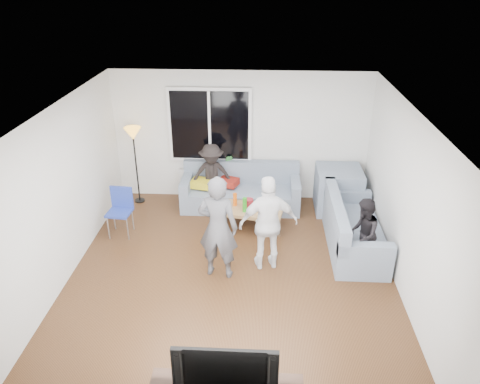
# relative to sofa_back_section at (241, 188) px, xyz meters

# --- Properties ---
(floor) EXTENTS (5.00, 5.50, 0.04)m
(floor) POSITION_rel_sofa_back_section_xyz_m (-0.02, -2.27, -0.45)
(floor) COLOR #56351C
(floor) RESTS_ON ground
(ceiling) EXTENTS (5.00, 5.50, 0.04)m
(ceiling) POSITION_rel_sofa_back_section_xyz_m (-0.02, -2.27, 2.20)
(ceiling) COLOR white
(ceiling) RESTS_ON ground
(wall_back) EXTENTS (5.00, 0.04, 2.60)m
(wall_back) POSITION_rel_sofa_back_section_xyz_m (-0.02, 0.50, 0.88)
(wall_back) COLOR silver
(wall_back) RESTS_ON ground
(wall_front) EXTENTS (5.00, 0.04, 2.60)m
(wall_front) POSITION_rel_sofa_back_section_xyz_m (-0.02, -5.04, 0.88)
(wall_front) COLOR silver
(wall_front) RESTS_ON ground
(wall_left) EXTENTS (0.04, 5.50, 2.60)m
(wall_left) POSITION_rel_sofa_back_section_xyz_m (-2.54, -2.27, 0.88)
(wall_left) COLOR silver
(wall_left) RESTS_ON ground
(wall_right) EXTENTS (0.04, 5.50, 2.60)m
(wall_right) POSITION_rel_sofa_back_section_xyz_m (2.50, -2.27, 0.88)
(wall_right) COLOR silver
(wall_right) RESTS_ON ground
(window_frame) EXTENTS (1.62, 0.06, 1.47)m
(window_frame) POSITION_rel_sofa_back_section_xyz_m (-0.62, 0.42, 1.12)
(window_frame) COLOR white
(window_frame) RESTS_ON wall_back
(window_glass) EXTENTS (1.50, 0.02, 1.35)m
(window_glass) POSITION_rel_sofa_back_section_xyz_m (-0.62, 0.38, 1.12)
(window_glass) COLOR black
(window_glass) RESTS_ON window_frame
(window_mullion) EXTENTS (0.05, 0.03, 1.35)m
(window_mullion) POSITION_rel_sofa_back_section_xyz_m (-0.62, 0.37, 1.12)
(window_mullion) COLOR white
(window_mullion) RESTS_ON window_frame
(radiator) EXTENTS (1.30, 0.12, 0.62)m
(radiator) POSITION_rel_sofa_back_section_xyz_m (-0.62, 0.38, -0.11)
(radiator) COLOR silver
(radiator) RESTS_ON floor
(potted_plant) EXTENTS (0.20, 0.17, 0.34)m
(potted_plant) POSITION_rel_sofa_back_section_xyz_m (-0.27, 0.35, 0.37)
(potted_plant) COLOR #2D7230
(potted_plant) RESTS_ON radiator
(vase) EXTENTS (0.19, 0.19, 0.15)m
(vase) POSITION_rel_sofa_back_section_xyz_m (-0.74, 0.35, 0.27)
(vase) COLOR silver
(vase) RESTS_ON radiator
(sofa_back_section) EXTENTS (2.30, 0.85, 0.85)m
(sofa_back_section) POSITION_rel_sofa_back_section_xyz_m (0.00, 0.00, 0.00)
(sofa_back_section) COLOR slate
(sofa_back_section) RESTS_ON floor
(sofa_right_section) EXTENTS (2.00, 0.85, 0.85)m
(sofa_right_section) POSITION_rel_sofa_back_section_xyz_m (2.00, -1.34, 0.00)
(sofa_right_section) COLOR slate
(sofa_right_section) RESTS_ON floor
(sofa_corner) EXTENTS (0.85, 0.85, 0.85)m
(sofa_corner) POSITION_rel_sofa_back_section_xyz_m (1.89, 0.00, 0.00)
(sofa_corner) COLOR slate
(sofa_corner) RESTS_ON floor
(cushion_yellow) EXTENTS (0.44, 0.39, 0.14)m
(cushion_yellow) POSITION_rel_sofa_back_section_xyz_m (-0.76, -0.02, 0.09)
(cushion_yellow) COLOR gold
(cushion_yellow) RESTS_ON sofa_back_section
(cushion_red) EXTENTS (0.44, 0.41, 0.13)m
(cushion_red) POSITION_rel_sofa_back_section_xyz_m (-0.24, 0.06, 0.09)
(cushion_red) COLOR maroon
(cushion_red) RESTS_ON sofa_back_section
(coffee_table) EXTENTS (1.19, 0.79, 0.40)m
(coffee_table) POSITION_rel_sofa_back_section_xyz_m (0.25, -0.83, -0.22)
(coffee_table) COLOR #A27F4E
(coffee_table) RESTS_ON floor
(pitcher) EXTENTS (0.17, 0.17, 0.17)m
(pitcher) POSITION_rel_sofa_back_section_xyz_m (0.19, -0.78, 0.06)
(pitcher) COLOR maroon
(pitcher) RESTS_ON coffee_table
(side_chair) EXTENTS (0.44, 0.44, 0.86)m
(side_chair) POSITION_rel_sofa_back_section_xyz_m (-2.07, -1.16, 0.01)
(side_chair) COLOR #23389B
(side_chair) RESTS_ON floor
(floor_lamp) EXTENTS (0.32, 0.32, 1.56)m
(floor_lamp) POSITION_rel_sofa_back_section_xyz_m (-2.07, 0.13, 0.36)
(floor_lamp) COLOR #FFAC30
(floor_lamp) RESTS_ON floor
(player_left) EXTENTS (0.66, 0.49, 1.66)m
(player_left) POSITION_rel_sofa_back_section_xyz_m (-0.22, -2.24, 0.41)
(player_left) COLOR #47474C
(player_left) RESTS_ON floor
(player_right) EXTENTS (0.97, 0.55, 1.56)m
(player_right) POSITION_rel_sofa_back_section_xyz_m (0.53, -1.99, 0.35)
(player_right) COLOR white
(player_right) RESTS_ON floor
(spectator_right) EXTENTS (0.56, 0.65, 1.18)m
(spectator_right) POSITION_rel_sofa_back_section_xyz_m (2.00, -1.92, 0.17)
(spectator_right) COLOR black
(spectator_right) RESTS_ON floor
(spectator_back) EXTENTS (0.90, 0.60, 1.30)m
(spectator_back) POSITION_rel_sofa_back_section_xyz_m (-0.57, 0.03, 0.22)
(spectator_back) COLOR black
(spectator_back) RESTS_ON floor
(television) EXTENTS (1.05, 0.14, 0.60)m
(television) POSITION_rel_sofa_back_section_xyz_m (0.10, -4.77, 0.32)
(television) COLOR black
(television) RESTS_ON tv_console
(bottle_e) EXTENTS (0.07, 0.07, 0.19)m
(bottle_e) POSITION_rel_sofa_back_section_xyz_m (0.61, -0.75, 0.07)
(bottle_e) COLOR black
(bottle_e) RESTS_ON coffee_table
(bottle_b) EXTENTS (0.08, 0.08, 0.27)m
(bottle_b) POSITION_rel_sofa_back_section_xyz_m (0.12, -0.93, 0.11)
(bottle_b) COLOR #249A1C
(bottle_b) RESTS_ON coffee_table
(bottle_d) EXTENTS (0.07, 0.07, 0.22)m
(bottle_d) POSITION_rel_sofa_back_section_xyz_m (0.48, -0.90, 0.08)
(bottle_d) COLOR orange
(bottle_d) RESTS_ON coffee_table
(bottle_a) EXTENTS (0.07, 0.07, 0.24)m
(bottle_a) POSITION_rel_sofa_back_section_xyz_m (-0.06, -0.71, 0.10)
(bottle_a) COLOR #F4600E
(bottle_a) RESTS_ON coffee_table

